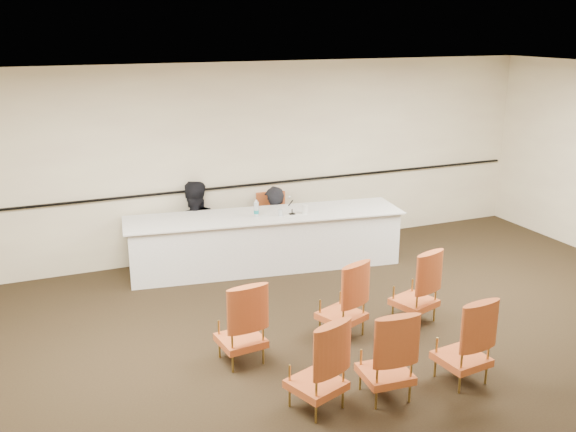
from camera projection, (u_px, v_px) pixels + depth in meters
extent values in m
plane|color=black|center=(374.00, 365.00, 6.94)|extent=(10.00, 10.00, 0.00)
plane|color=white|center=(386.00, 83.00, 6.08)|extent=(10.00, 10.00, 0.00)
cube|color=beige|center=(248.00, 160.00, 10.04)|extent=(10.00, 0.04, 3.00)
cube|color=black|center=(250.00, 185.00, 10.12)|extent=(9.80, 0.04, 0.03)
imported|color=black|center=(274.00, 236.00, 10.29)|extent=(0.67, 0.52, 1.64)
imported|color=black|center=(194.00, 235.00, 9.94)|extent=(0.89, 0.73, 1.71)
cube|color=white|center=(292.00, 214.00, 9.52)|extent=(0.33, 0.27, 0.00)
cylinder|color=silver|center=(280.00, 213.00, 9.43)|extent=(0.08, 0.08, 0.10)
cylinder|color=silver|center=(305.00, 209.00, 9.52)|extent=(0.13, 0.13, 0.14)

